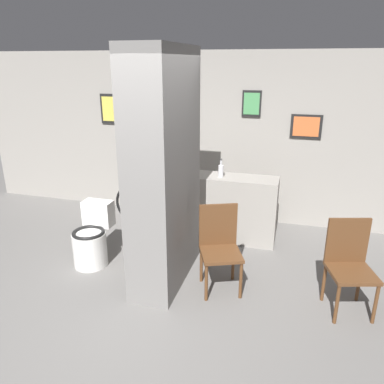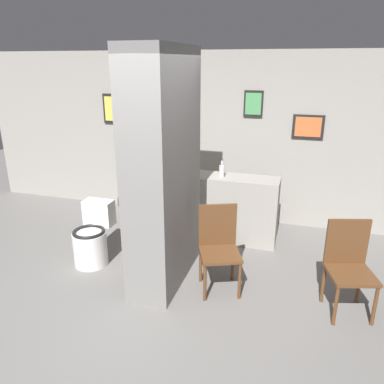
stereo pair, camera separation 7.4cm
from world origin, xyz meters
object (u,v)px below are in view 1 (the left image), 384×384
object	(u,v)px
toilet	(92,240)
chair_by_doorway	(349,262)
chair_near_pillar	(220,244)
bottle_tall	(221,170)
bicycle	(167,206)

from	to	relation	value
toilet	chair_by_doorway	distance (m)	3.00
chair_near_pillar	bottle_tall	distance (m)	1.32
chair_near_pillar	chair_by_doorway	bearing A→B (deg)	-23.71
toilet	bottle_tall	distance (m)	1.93
toilet	chair_by_doorway	world-z (taller)	chair_by_doorway
bicycle	toilet	bearing A→B (deg)	-113.51
toilet	chair_by_doorway	bearing A→B (deg)	-1.86
chair_near_pillar	bottle_tall	bearing A→B (deg)	79.03
bicycle	bottle_tall	bearing A→B (deg)	-9.98
chair_near_pillar	bottle_tall	size ratio (longest dim) A/B	3.67
chair_by_doorway	bicycle	distance (m)	2.80
toilet	bottle_tall	world-z (taller)	bottle_tall
chair_by_doorway	chair_near_pillar	bearing A→B (deg)	162.79
bicycle	bottle_tall	distance (m)	1.10
bottle_tall	bicycle	bearing A→B (deg)	170.02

